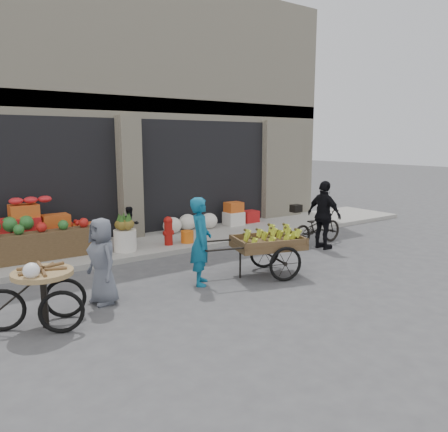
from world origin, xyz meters
TOP-DOWN VIEW (x-y plane):
  - ground at (0.00, 0.00)m, footprint 80.00×80.00m
  - sidewalk at (0.00, 4.10)m, footprint 18.00×2.20m
  - building at (0.00, 8.03)m, footprint 14.00×6.45m
  - fruit_display at (-2.48, 4.38)m, footprint 3.10×1.12m
  - pineapple_bin at (-0.75, 3.60)m, footprint 0.52×0.52m
  - fire_hydrant at (0.35, 3.55)m, footprint 0.22×0.22m
  - orange_bucket at (0.85, 3.50)m, footprint 0.32×0.32m
  - right_bay_goods at (2.61, 4.70)m, footprint 3.35×0.60m
  - seated_person at (-0.35, 4.20)m, footprint 0.51×0.43m
  - banana_cart at (0.95, 0.61)m, footprint 2.42×1.47m
  - vendor_woman at (-0.38, 0.88)m, footprint 0.65×0.71m
  - tricycle_cart at (-3.23, 0.54)m, footprint 1.45×1.08m
  - vendor_grey at (-2.21, 0.99)m, footprint 0.54×0.75m
  - bicycle at (3.74, 1.85)m, footprint 1.74×0.66m
  - cyclist at (3.54, 1.45)m, footprint 0.45×1.00m

SIDE VIEW (x-z plane):
  - ground at x=0.00m, z-range 0.00..0.00m
  - sidewalk at x=0.00m, z-range 0.00..0.12m
  - orange_bucket at x=0.85m, z-range 0.12..0.42m
  - pineapple_bin at x=-0.75m, z-range 0.12..0.62m
  - right_bay_goods at x=2.61m, z-range 0.06..0.76m
  - bicycle at x=3.74m, z-range 0.00..0.90m
  - fire_hydrant at x=0.35m, z-range 0.15..0.86m
  - tricycle_cart at x=-3.23m, z-range 0.09..1.04m
  - seated_person at x=-0.35m, z-range 0.12..1.05m
  - fruit_display at x=-2.48m, z-range 0.05..1.29m
  - banana_cart at x=0.95m, z-range 0.22..1.16m
  - vendor_grey at x=-2.21m, z-range 0.00..1.43m
  - vendor_woman at x=-0.38m, z-range 0.00..1.64m
  - cyclist at x=3.54m, z-range 0.00..1.69m
  - building at x=0.00m, z-range -0.13..6.87m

